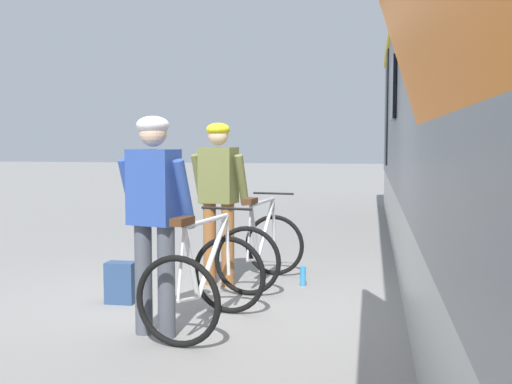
{
  "coord_description": "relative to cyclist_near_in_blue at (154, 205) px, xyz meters",
  "views": [
    {
      "loc": [
        1.43,
        -5.78,
        1.56
      ],
      "look_at": [
        0.28,
        0.54,
        1.05
      ],
      "focal_mm": 44.54,
      "sensor_mm": 36.0,
      "label": 1
    }
  ],
  "objects": [
    {
      "name": "ground_plane",
      "position": [
        0.27,
        0.99,
        -1.05
      ],
      "size": [
        80.0,
        80.0,
        0.0
      ],
      "primitive_type": "plane",
      "color": "gray"
    },
    {
      "name": "cyclist_near_in_blue",
      "position": [
        0.0,
        0.0,
        0.0
      ],
      "size": [
        0.66,
        0.41,
        1.76
      ],
      "color": "#4C515B",
      "rests_on": "ground"
    },
    {
      "name": "bicycle_near_white",
      "position": [
        0.35,
        0.24,
        -0.65
      ],
      "size": [
        0.88,
        1.17,
        0.99
      ],
      "color": "black",
      "rests_on": "ground"
    },
    {
      "name": "backpack_on_platform",
      "position": [
        -0.67,
        0.92,
        -0.85
      ],
      "size": [
        0.28,
        0.18,
        0.4
      ],
      "primitive_type": "cube",
      "rotation": [
        0.0,
        0.0,
        0.01
      ],
      "color": "navy",
      "rests_on": "ground"
    },
    {
      "name": "bicycle_far_silver",
      "position": [
        0.53,
        1.95,
        -0.65
      ],
      "size": [
        0.83,
        1.15,
        0.99
      ],
      "color": "black",
      "rests_on": "ground"
    },
    {
      "name": "water_bottle_near_the_bikes",
      "position": [
        0.98,
        1.97,
        -0.95
      ],
      "size": [
        0.07,
        0.07,
        0.21
      ],
      "primitive_type": "cylinder",
      "color": "#338CCC",
      "rests_on": "ground"
    },
    {
      "name": "cyclist_far_in_olive",
      "position": [
        0.07,
        1.86,
        0.0
      ],
      "size": [
        0.65,
        0.4,
        1.76
      ],
      "color": "#935B2D",
      "rests_on": "ground"
    }
  ]
}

